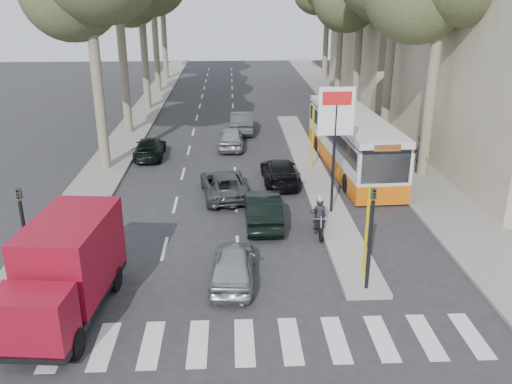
# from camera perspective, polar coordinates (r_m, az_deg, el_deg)

# --- Properties ---
(ground) EXTENTS (120.00, 120.00, 0.00)m
(ground) POSITION_cam_1_polar(r_m,az_deg,el_deg) (19.20, 0.86, -8.40)
(ground) COLOR #28282B
(ground) RESTS_ON ground
(sidewalk_right) EXTENTS (3.20, 70.00, 0.12)m
(sidewalk_right) POSITION_cam_1_polar(r_m,az_deg,el_deg) (43.85, 10.21, 8.09)
(sidewalk_right) COLOR gray
(sidewalk_right) RESTS_ON ground
(median_left) EXTENTS (2.40, 64.00, 0.12)m
(median_left) POSITION_cam_1_polar(r_m,az_deg,el_deg) (46.23, -11.39, 8.64)
(median_left) COLOR gray
(median_left) RESTS_ON ground
(traffic_island) EXTENTS (1.50, 26.00, 0.16)m
(traffic_island) POSITION_cam_1_polar(r_m,az_deg,el_deg) (29.57, 5.85, 2.30)
(traffic_island) COLOR gray
(traffic_island) RESTS_ON ground
(building_far) EXTENTS (11.00, 20.00, 16.00)m
(building_far) POSITION_cam_1_polar(r_m,az_deg,el_deg) (53.42, 16.23, 18.42)
(building_far) COLOR #B7A88E
(building_far) RESTS_ON ground
(billboard) EXTENTS (1.50, 12.10, 5.60)m
(billboard) POSITION_cam_1_polar(r_m,az_deg,el_deg) (22.88, 8.33, 6.20)
(billboard) COLOR yellow
(billboard) RESTS_ON ground
(traffic_light_island) EXTENTS (0.16, 0.41, 3.60)m
(traffic_light_island) POSITION_cam_1_polar(r_m,az_deg,el_deg) (17.27, 12.06, -3.15)
(traffic_light_island) COLOR black
(traffic_light_island) RESTS_ON ground
(traffic_light_left) EXTENTS (0.16, 0.41, 3.60)m
(traffic_light_left) POSITION_cam_1_polar(r_m,az_deg,el_deg) (18.37, -23.31, -2.98)
(traffic_light_left) COLOR black
(traffic_light_left) RESTS_ON ground
(silver_hatchback) EXTENTS (1.71, 3.77, 1.25)m
(silver_hatchback) POSITION_cam_1_polar(r_m,az_deg,el_deg) (18.32, -2.48, -7.70)
(silver_hatchback) COLOR #ABAFB3
(silver_hatchback) RESTS_ON ground
(dark_hatchback) EXTENTS (1.49, 4.15, 1.36)m
(dark_hatchback) POSITION_cam_1_polar(r_m,az_deg,el_deg) (22.67, 0.69, -1.78)
(dark_hatchback) COLOR black
(dark_hatchback) RESTS_ON ground
(queue_car_a) EXTENTS (2.59, 4.60, 1.21)m
(queue_car_a) POSITION_cam_1_polar(r_m,az_deg,el_deg) (25.76, -3.35, 0.81)
(queue_car_a) COLOR #474B4E
(queue_car_a) RESTS_ON ground
(queue_car_b) EXTENTS (1.85, 4.31, 1.24)m
(queue_car_b) POSITION_cam_1_polar(r_m,az_deg,el_deg) (27.54, 2.51, 2.18)
(queue_car_b) COLOR black
(queue_car_b) RESTS_ON ground
(queue_car_c) EXTENTS (1.65, 3.94, 1.33)m
(queue_car_c) POSITION_cam_1_polar(r_m,az_deg,el_deg) (33.75, -2.67, 5.73)
(queue_car_c) COLOR #A8AAB0
(queue_car_c) RESTS_ON ground
(queue_car_d) EXTENTS (1.67, 4.43, 1.44)m
(queue_car_d) POSITION_cam_1_polar(r_m,az_deg,el_deg) (37.64, -1.48, 7.39)
(queue_car_d) COLOR #4A4D51
(queue_car_d) RESTS_ON ground
(queue_car_e) EXTENTS (1.74, 4.08, 1.17)m
(queue_car_e) POSITION_cam_1_polar(r_m,az_deg,el_deg) (32.44, -11.13, 4.60)
(queue_car_e) COLOR black
(queue_car_e) RESTS_ON ground
(red_truck) EXTENTS (2.60, 5.64, 2.91)m
(red_truck) POSITION_cam_1_polar(r_m,az_deg,el_deg) (17.13, -19.37, -7.64)
(red_truck) COLOR black
(red_truck) RESTS_ON ground
(city_bus) EXTENTS (3.02, 11.66, 3.04)m
(city_bus) POSITION_cam_1_polar(r_m,az_deg,el_deg) (30.01, 10.07, 5.39)
(city_bus) COLOR #D05B0B
(city_bus) RESTS_ON ground
(motorcycle) EXTENTS (0.70, 1.92, 1.63)m
(motorcycle) POSITION_cam_1_polar(r_m,az_deg,el_deg) (22.00, 6.64, -2.47)
(motorcycle) COLOR black
(motorcycle) RESTS_ON ground
(pedestrian_near) EXTENTS (0.89, 1.11, 1.70)m
(pedestrian_near) POSITION_cam_1_polar(r_m,az_deg,el_deg) (29.87, 16.87, 3.48)
(pedestrian_near) COLOR #382F47
(pedestrian_near) RESTS_ON sidewalk_right
(pedestrian_far) EXTENTS (1.10, 0.73, 1.56)m
(pedestrian_far) POSITION_cam_1_polar(r_m,az_deg,el_deg) (31.96, 16.98, 4.42)
(pedestrian_far) COLOR #69594F
(pedestrian_far) RESTS_ON sidewalk_right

